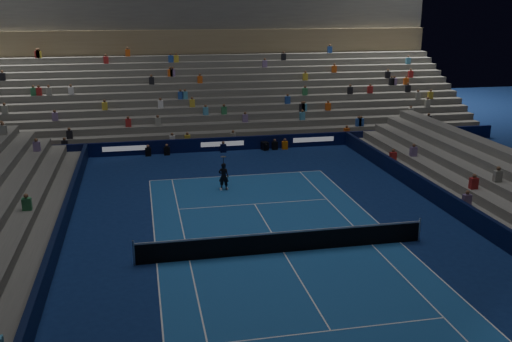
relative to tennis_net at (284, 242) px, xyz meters
The scene contains 9 objects.
ground 0.50m from the tennis_net, ahead, with size 90.00×90.00×0.00m, color navy.
court_surface 0.50m from the tennis_net, ahead, with size 10.97×23.77×0.01m, color #1B5197.
sponsor_barrier_far 18.50m from the tennis_net, 90.00° to the left, with size 44.00×0.25×1.00m, color #080D33.
sponsor_barrier_east 9.70m from the tennis_net, ahead, with size 0.25×37.00×1.00m, color #080F32.
sponsor_barrier_west 9.70m from the tennis_net, behind, with size 0.25×37.00×1.00m, color black.
grandstand_main 28.05m from the tennis_net, 90.00° to the left, with size 44.00×15.20×11.20m.
tennis_net is the anchor object (origin of this frame).
tennis_player 9.34m from the tennis_net, 97.75° to the left, with size 0.59×0.39×1.63m, color black.
broadcast_camera 18.34m from the tennis_net, 80.11° to the left, with size 0.55×0.95×0.60m.
Camera 1 is at (-5.80, -22.33, 10.45)m, focal length 40.16 mm.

